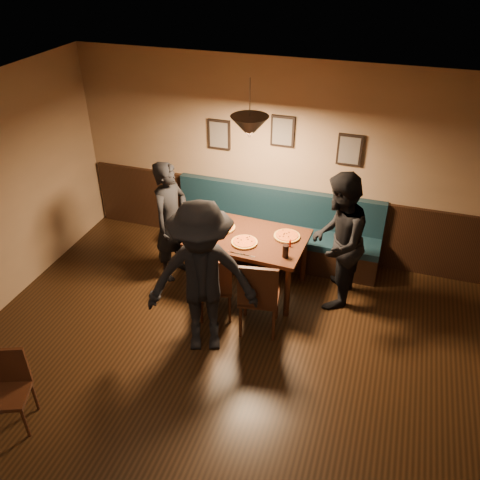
# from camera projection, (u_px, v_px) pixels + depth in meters

# --- Properties ---
(floor) EXTENTS (7.00, 7.00, 0.00)m
(floor) POSITION_uv_depth(u_px,v_px,m) (188.00, 434.00, 4.88)
(floor) COLOR black
(floor) RESTS_ON ground
(ceiling) EXTENTS (7.00, 7.00, 0.00)m
(ceiling) POSITION_uv_depth(u_px,v_px,m) (165.00, 170.00, 3.38)
(ceiling) COLOR silver
(ceiling) RESTS_ON ground
(wall_back) EXTENTS (6.00, 0.00, 6.00)m
(wall_back) POSITION_uv_depth(u_px,v_px,m) (282.00, 162.00, 6.94)
(wall_back) COLOR #8C704F
(wall_back) RESTS_ON ground
(wainscot) EXTENTS (5.88, 0.06, 1.00)m
(wainscot) POSITION_uv_depth(u_px,v_px,m) (278.00, 219.00, 7.40)
(wainscot) COLOR black
(wainscot) RESTS_ON ground
(booth_bench) EXTENTS (3.00, 0.60, 1.00)m
(booth_bench) POSITION_uv_depth(u_px,v_px,m) (274.00, 228.00, 7.18)
(booth_bench) COLOR #0F232D
(booth_bench) RESTS_ON ground
(picture_left) EXTENTS (0.32, 0.04, 0.42)m
(picture_left) POSITION_uv_depth(u_px,v_px,m) (219.00, 134.00, 6.99)
(picture_left) COLOR black
(picture_left) RESTS_ON wall_back
(picture_center) EXTENTS (0.32, 0.04, 0.42)m
(picture_center) POSITION_uv_depth(u_px,v_px,m) (283.00, 131.00, 6.67)
(picture_center) COLOR black
(picture_center) RESTS_ON wall_back
(picture_right) EXTENTS (0.32, 0.04, 0.42)m
(picture_right) POSITION_uv_depth(u_px,v_px,m) (350.00, 150.00, 6.52)
(picture_right) COLOR black
(picture_right) RESTS_ON wall_back
(pendant_lamp) EXTENTS (0.44, 0.44, 0.25)m
(pendant_lamp) POSITION_uv_depth(u_px,v_px,m) (250.00, 127.00, 5.66)
(pendant_lamp) COLOR black
(pendant_lamp) RESTS_ON ceiling
(dining_table) EXTENTS (1.52, 1.02, 0.79)m
(dining_table) POSITION_uv_depth(u_px,v_px,m) (248.00, 262.00, 6.65)
(dining_table) COLOR black
(dining_table) RESTS_ON floor
(chair_near_left) EXTENTS (0.52, 0.52, 0.92)m
(chair_near_left) POSITION_uv_depth(u_px,v_px,m) (215.00, 284.00, 6.14)
(chair_near_left) COLOR black
(chair_near_left) RESTS_ON floor
(chair_near_right) EXTENTS (0.52, 0.52, 1.03)m
(chair_near_right) POSITION_uv_depth(u_px,v_px,m) (259.00, 294.00, 5.89)
(chair_near_right) COLOR black
(chair_near_right) RESTS_ON floor
(diner_left) EXTENTS (0.52, 0.68, 1.68)m
(diner_left) POSITION_uv_depth(u_px,v_px,m) (171.00, 221.00, 6.67)
(diner_left) COLOR black
(diner_left) RESTS_ON floor
(diner_right) EXTENTS (0.73, 0.91, 1.79)m
(diner_right) POSITION_uv_depth(u_px,v_px,m) (337.00, 242.00, 6.14)
(diner_right) COLOR black
(diner_right) RESTS_ON floor
(diner_front) EXTENTS (1.38, 1.07, 1.88)m
(diner_front) POSITION_uv_depth(u_px,v_px,m) (202.00, 280.00, 5.42)
(diner_front) COLOR black
(diner_front) RESTS_ON floor
(pizza_a) EXTENTS (0.43, 0.43, 0.04)m
(pizza_a) POSITION_uv_depth(u_px,v_px,m) (222.00, 227.00, 6.60)
(pizza_a) COLOR orange
(pizza_a) RESTS_ON dining_table
(pizza_b) EXTENTS (0.41, 0.41, 0.04)m
(pizza_b) POSITION_uv_depth(u_px,v_px,m) (244.00, 242.00, 6.30)
(pizza_b) COLOR orange
(pizza_b) RESTS_ON dining_table
(pizza_c) EXTENTS (0.37, 0.37, 0.04)m
(pizza_c) POSITION_uv_depth(u_px,v_px,m) (287.00, 236.00, 6.42)
(pizza_c) COLOR #C35F24
(pizza_c) RESTS_ON dining_table
(soda_glass) EXTENTS (0.09, 0.09, 0.17)m
(soda_glass) POSITION_uv_depth(u_px,v_px,m) (286.00, 251.00, 6.01)
(soda_glass) COLOR black
(soda_glass) RESTS_ON dining_table
(tabasco_bottle) EXTENTS (0.04, 0.04, 0.12)m
(tabasco_bottle) POSITION_uv_depth(u_px,v_px,m) (290.00, 243.00, 6.21)
(tabasco_bottle) COLOR #8B1104
(tabasco_bottle) RESTS_ON dining_table
(napkin_a) EXTENTS (0.17, 0.17, 0.01)m
(napkin_a) POSITION_uv_depth(u_px,v_px,m) (210.00, 219.00, 6.83)
(napkin_a) COLOR #1B6826
(napkin_a) RESTS_ON dining_table
(napkin_b) EXTENTS (0.16, 0.16, 0.01)m
(napkin_b) POSITION_uv_depth(u_px,v_px,m) (205.00, 239.00, 6.39)
(napkin_b) COLOR #227F34
(napkin_b) RESTS_ON dining_table
(cutlery_set) EXTENTS (0.19, 0.04, 0.00)m
(cutlery_set) POSITION_uv_depth(u_px,v_px,m) (241.00, 254.00, 6.10)
(cutlery_set) COLOR #B4B5B9
(cutlery_set) RESTS_ON dining_table
(cafe_chair_far) EXTENTS (0.48, 0.48, 0.84)m
(cafe_chair_far) POSITION_uv_depth(u_px,v_px,m) (8.00, 394.00, 4.77)
(cafe_chair_far) COLOR black
(cafe_chair_far) RESTS_ON floor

